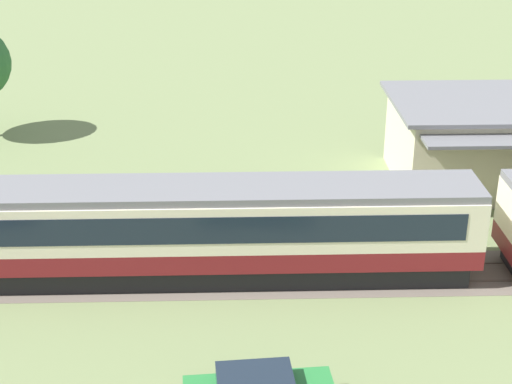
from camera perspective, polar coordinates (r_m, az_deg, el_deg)
ground_plane at (r=31.81m, az=1.00°, el=-5.77°), size 600.00×600.00×0.00m
passenger_train at (r=30.44m, az=-2.70°, el=-2.58°), size 64.62×2.92×3.94m
railway_track at (r=31.97m, az=-11.82°, el=-6.14°), size 124.08×3.60×0.04m
station_building at (r=41.20m, az=17.50°, el=3.56°), size 11.35×8.58×4.30m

